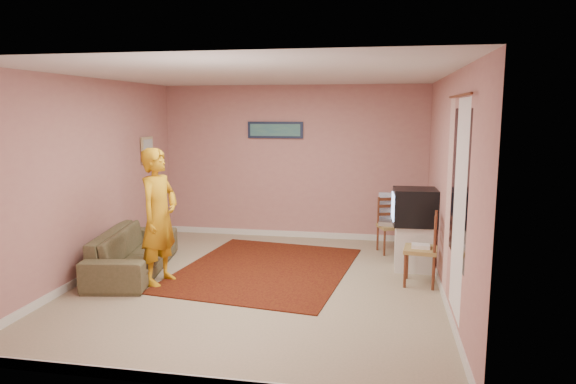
% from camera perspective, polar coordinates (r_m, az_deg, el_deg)
% --- Properties ---
extents(ground, '(5.00, 5.00, 0.00)m').
position_cam_1_polar(ground, '(6.63, -3.21, -10.14)').
color(ground, tan).
rests_on(ground, ground).
extents(wall_back, '(4.50, 0.02, 2.60)m').
position_cam_1_polar(wall_back, '(8.76, 0.56, 3.30)').
color(wall_back, tan).
rests_on(wall_back, ground).
extents(wall_front, '(4.50, 0.02, 2.60)m').
position_cam_1_polar(wall_front, '(3.98, -11.87, -3.92)').
color(wall_front, tan).
rests_on(wall_front, ground).
extents(wall_left, '(0.02, 5.00, 2.60)m').
position_cam_1_polar(wall_left, '(7.19, -21.02, 1.43)').
color(wall_left, tan).
rests_on(wall_left, ground).
extents(wall_right, '(0.02, 5.00, 2.60)m').
position_cam_1_polar(wall_right, '(6.19, 17.35, 0.48)').
color(wall_right, tan).
rests_on(wall_right, ground).
extents(ceiling, '(4.50, 5.00, 0.02)m').
position_cam_1_polar(ceiling, '(6.28, -3.43, 12.89)').
color(ceiling, silver).
rests_on(ceiling, wall_back).
extents(baseboard_back, '(4.50, 0.02, 0.10)m').
position_cam_1_polar(baseboard_back, '(8.96, 0.53, -4.69)').
color(baseboard_back, silver).
rests_on(baseboard_back, ground).
extents(baseboard_front, '(4.50, 0.02, 0.10)m').
position_cam_1_polar(baseboard_front, '(4.43, -11.26, -19.84)').
color(baseboard_front, silver).
rests_on(baseboard_front, ground).
extents(baseboard_left, '(0.02, 5.00, 0.10)m').
position_cam_1_polar(baseboard_left, '(7.45, -20.40, -8.14)').
color(baseboard_left, silver).
rests_on(baseboard_left, ground).
extents(baseboard_right, '(0.02, 5.00, 0.10)m').
position_cam_1_polar(baseboard_right, '(6.49, 16.74, -10.49)').
color(baseboard_right, silver).
rests_on(baseboard_right, ground).
extents(window, '(0.01, 1.10, 1.50)m').
position_cam_1_polar(window, '(5.29, 18.51, 0.66)').
color(window, black).
rests_on(window, wall_right).
extents(curtain_sheer, '(0.01, 0.75, 2.10)m').
position_cam_1_polar(curtain_sheer, '(5.17, 18.48, -1.77)').
color(curtain_sheer, white).
rests_on(curtain_sheer, wall_right).
extents(curtain_floral, '(0.01, 0.35, 2.10)m').
position_cam_1_polar(curtain_floral, '(5.85, 17.39, -0.50)').
color(curtain_floral, '#F2E1CE').
rests_on(curtain_floral, wall_right).
extents(curtain_rod, '(0.02, 1.40, 0.02)m').
position_cam_1_polar(curtain_rod, '(5.23, 18.51, 10.13)').
color(curtain_rod, brown).
rests_on(curtain_rod, wall_right).
extents(picture_back, '(0.95, 0.04, 0.28)m').
position_cam_1_polar(picture_back, '(8.74, -1.43, 6.90)').
color(picture_back, '#141D37').
rests_on(picture_back, wall_back).
extents(picture_left, '(0.04, 0.38, 0.42)m').
position_cam_1_polar(picture_left, '(8.55, -15.35, 4.52)').
color(picture_left, '#C0B384').
rests_on(picture_left, wall_left).
extents(area_rug, '(2.53, 3.00, 0.01)m').
position_cam_1_polar(area_rug, '(7.19, -2.56, -8.53)').
color(area_rug, black).
rests_on(area_rug, ground).
extents(tv_cabinet, '(0.50, 0.45, 0.63)m').
position_cam_1_polar(tv_cabinet, '(7.31, 13.74, -5.97)').
color(tv_cabinet, silver).
rests_on(tv_cabinet, ground).
extents(crt_tv, '(0.61, 0.54, 0.50)m').
position_cam_1_polar(crt_tv, '(7.19, 13.86, -1.61)').
color(crt_tv, black).
rests_on(crt_tv, tv_cabinet).
extents(chair_a, '(0.49, 0.47, 0.46)m').
position_cam_1_polar(chair_a, '(8.05, 11.46, -3.03)').
color(chair_a, '#A4854F').
rests_on(chair_a, ground).
extents(dvd_player, '(0.40, 0.31, 0.06)m').
position_cam_1_polar(dvd_player, '(8.06, 11.45, -3.40)').
color(dvd_player, '#A7A8AC').
rests_on(dvd_player, chair_a).
extents(blue_throw, '(0.42, 0.05, 0.44)m').
position_cam_1_polar(blue_throw, '(8.20, 11.48, -1.61)').
color(blue_throw, '#85A2DB').
rests_on(blue_throw, chair_a).
extents(chair_b, '(0.44, 0.46, 0.50)m').
position_cam_1_polar(chair_b, '(6.66, 14.55, -5.25)').
color(chair_b, '#A4854F').
rests_on(chair_b, ground).
extents(game_console, '(0.23, 0.18, 0.05)m').
position_cam_1_polar(game_console, '(6.67, 14.53, -5.83)').
color(game_console, white).
rests_on(game_console, chair_b).
extents(sofa, '(1.09, 2.06, 0.57)m').
position_cam_1_polar(sofa, '(7.33, -16.77, -6.31)').
color(sofa, brown).
rests_on(sofa, ground).
extents(person, '(0.53, 0.70, 1.72)m').
position_cam_1_polar(person, '(6.64, -14.14, -2.67)').
color(person, '#C68B12').
rests_on(person, ground).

